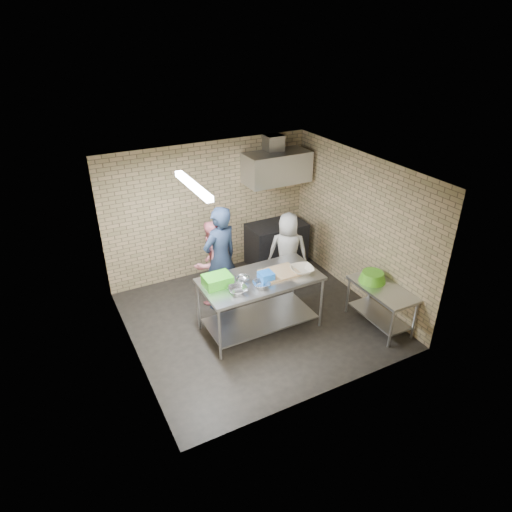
{
  "coord_description": "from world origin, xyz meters",
  "views": [
    {
      "loc": [
        -3.01,
        -5.74,
        4.75
      ],
      "look_at": [
        0.1,
        0.2,
        1.15
      ],
      "focal_mm": 31.64,
      "sensor_mm": 36.0,
      "label": 1
    }
  ],
  "objects_px": {
    "side_counter": "(380,306)",
    "stove": "(276,244)",
    "blue_tub": "(266,276)",
    "green_basin": "(373,277)",
    "woman_pink": "(212,263)",
    "bottle_red": "(274,168)",
    "bottle_green": "(291,166)",
    "man_navy": "(220,259)",
    "woman_white": "(288,251)",
    "prep_table": "(260,303)",
    "green_crate": "(217,281)"
  },
  "relations": [
    {
      "from": "side_counter",
      "to": "stove",
      "type": "xyz_separation_m",
      "value": [
        -0.45,
        2.75,
        0.08
      ]
    },
    {
      "from": "blue_tub",
      "to": "green_basin",
      "type": "distance_m",
      "value": 1.86
    },
    {
      "from": "blue_tub",
      "to": "woman_pink",
      "type": "bearing_deg",
      "value": 109.21
    },
    {
      "from": "bottle_red",
      "to": "woman_pink",
      "type": "bearing_deg",
      "value": -151.51
    },
    {
      "from": "side_counter",
      "to": "bottle_green",
      "type": "distance_m",
      "value": 3.41
    },
    {
      "from": "side_counter",
      "to": "blue_tub",
      "type": "relative_size",
      "value": 5.51
    },
    {
      "from": "side_counter",
      "to": "bottle_red",
      "type": "height_order",
      "value": "bottle_red"
    },
    {
      "from": "blue_tub",
      "to": "man_navy",
      "type": "distance_m",
      "value": 1.07
    },
    {
      "from": "blue_tub",
      "to": "woman_white",
      "type": "relative_size",
      "value": 0.14
    },
    {
      "from": "green_basin",
      "to": "man_navy",
      "type": "bearing_deg",
      "value": 144.29
    },
    {
      "from": "stove",
      "to": "bottle_red",
      "type": "bearing_deg",
      "value": 78.23
    },
    {
      "from": "woman_pink",
      "to": "bottle_green",
      "type": "bearing_deg",
      "value": -175.78
    },
    {
      "from": "prep_table",
      "to": "bottle_red",
      "type": "xyz_separation_m",
      "value": [
        1.44,
        2.11,
        1.54
      ]
    },
    {
      "from": "stove",
      "to": "green_crate",
      "type": "bearing_deg",
      "value": -140.03
    },
    {
      "from": "stove",
      "to": "bottle_green",
      "type": "height_order",
      "value": "bottle_green"
    },
    {
      "from": "green_basin",
      "to": "woman_white",
      "type": "xyz_separation_m",
      "value": [
        -0.72,
        1.57,
        -0.07
      ]
    },
    {
      "from": "side_counter",
      "to": "woman_white",
      "type": "distance_m",
      "value": 2.01
    },
    {
      "from": "green_crate",
      "to": "green_basin",
      "type": "relative_size",
      "value": 0.95
    },
    {
      "from": "blue_tub",
      "to": "woman_white",
      "type": "distance_m",
      "value": 1.51
    },
    {
      "from": "woman_pink",
      "to": "blue_tub",
      "type": "bearing_deg",
      "value": 89.44
    },
    {
      "from": "woman_white",
      "to": "side_counter",
      "type": "bearing_deg",
      "value": 142.2
    },
    {
      "from": "prep_table",
      "to": "green_basin",
      "type": "relative_size",
      "value": 4.26
    },
    {
      "from": "side_counter",
      "to": "green_basin",
      "type": "relative_size",
      "value": 2.61
    },
    {
      "from": "side_counter",
      "to": "woman_white",
      "type": "relative_size",
      "value": 0.78
    },
    {
      "from": "woman_pink",
      "to": "bottle_red",
      "type": "bearing_deg",
      "value": -171.28
    },
    {
      "from": "prep_table",
      "to": "bottle_red",
      "type": "distance_m",
      "value": 2.99
    },
    {
      "from": "side_counter",
      "to": "bottle_green",
      "type": "xyz_separation_m",
      "value": [
        0.0,
        2.99,
        1.64
      ]
    },
    {
      "from": "prep_table",
      "to": "green_crate",
      "type": "bearing_deg",
      "value": 170.27
    },
    {
      "from": "green_basin",
      "to": "bottle_green",
      "type": "xyz_separation_m",
      "value": [
        0.02,
        2.74,
        1.18
      ]
    },
    {
      "from": "bottle_green",
      "to": "side_counter",
      "type": "bearing_deg",
      "value": -90.0
    },
    {
      "from": "bottle_red",
      "to": "man_navy",
      "type": "relative_size",
      "value": 0.09
    },
    {
      "from": "blue_tub",
      "to": "green_basin",
      "type": "relative_size",
      "value": 0.47
    },
    {
      "from": "side_counter",
      "to": "bottle_green",
      "type": "height_order",
      "value": "bottle_green"
    },
    {
      "from": "side_counter",
      "to": "prep_table",
      "type": "bearing_deg",
      "value": 154.58
    },
    {
      "from": "woman_white",
      "to": "woman_pink",
      "type": "bearing_deg",
      "value": 23.21
    },
    {
      "from": "side_counter",
      "to": "man_navy",
      "type": "distance_m",
      "value": 2.86
    },
    {
      "from": "prep_table",
      "to": "man_navy",
      "type": "relative_size",
      "value": 1.0
    },
    {
      "from": "prep_table",
      "to": "man_navy",
      "type": "bearing_deg",
      "value": 108.84
    },
    {
      "from": "bottle_green",
      "to": "woman_white",
      "type": "xyz_separation_m",
      "value": [
        -0.74,
        -1.17,
        -1.25
      ]
    },
    {
      "from": "stove",
      "to": "prep_table",
      "type": "bearing_deg",
      "value": -126.62
    },
    {
      "from": "bottle_green",
      "to": "green_crate",
      "type": "bearing_deg",
      "value": -141.89
    },
    {
      "from": "green_basin",
      "to": "man_navy",
      "type": "height_order",
      "value": "man_navy"
    },
    {
      "from": "green_crate",
      "to": "bottle_green",
      "type": "relative_size",
      "value": 2.9
    },
    {
      "from": "woman_pink",
      "to": "woman_white",
      "type": "distance_m",
      "value": 1.49
    },
    {
      "from": "bottle_red",
      "to": "man_navy",
      "type": "distance_m",
      "value": 2.37
    },
    {
      "from": "man_navy",
      "to": "woman_pink",
      "type": "height_order",
      "value": "man_navy"
    },
    {
      "from": "green_basin",
      "to": "stove",
      "type": "bearing_deg",
      "value": 99.76
    },
    {
      "from": "green_crate",
      "to": "bottle_red",
      "type": "relative_size",
      "value": 2.42
    },
    {
      "from": "bottle_red",
      "to": "bottle_green",
      "type": "xyz_separation_m",
      "value": [
        0.4,
        0.0,
        -0.01
      ]
    },
    {
      "from": "bottle_green",
      "to": "woman_pink",
      "type": "relative_size",
      "value": 0.09
    }
  ]
}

